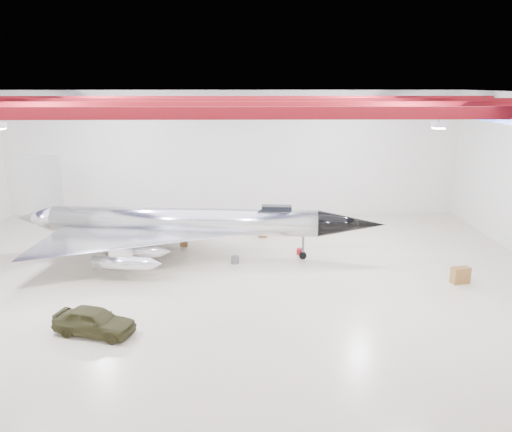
{
  "coord_description": "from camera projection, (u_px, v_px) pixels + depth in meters",
  "views": [
    {
      "loc": [
        1.09,
        -28.97,
        11.53
      ],
      "look_at": [
        1.79,
        2.0,
        3.29
      ],
      "focal_mm": 35.0,
      "sensor_mm": 36.0,
      "label": 1
    }
  ],
  "objects": [
    {
      "name": "oil_barrel",
      "position": [
        184.0,
        244.0,
        36.49
      ],
      "size": [
        0.55,
        0.46,
        0.37
      ],
      "primitive_type": "cube",
      "rotation": [
        0.0,
        0.0,
        -0.07
      ],
      "color": "olive",
      "rests_on": "floor"
    },
    {
      "name": "ceiling",
      "position": [
        225.0,
        93.0,
        28.1
      ],
      "size": [
        40.0,
        40.0,
        0.0
      ],
      "primitive_type": "plane",
      "rotation": [
        3.14,
        0.0,
        0.0
      ],
      "color": "#0A0F38",
      "rests_on": "wall_back"
    },
    {
      "name": "desk",
      "position": [
        460.0,
        275.0,
        29.65
      ],
      "size": [
        1.17,
        0.77,
        0.99
      ],
      "primitive_type": "cube",
      "rotation": [
        0.0,
        0.0,
        0.24
      ],
      "color": "brown",
      "rests_on": "floor"
    },
    {
      "name": "jeep",
      "position": [
        94.0,
        321.0,
        23.56
      ],
      "size": [
        4.22,
        2.62,
        1.34
      ],
      "primitive_type": "imported",
      "rotation": [
        0.0,
        0.0,
        1.29
      ],
      "color": "#35331A",
      "rests_on": "floor"
    },
    {
      "name": "wall_back",
      "position": [
        232.0,
        154.0,
        44.01
      ],
      "size": [
        40.0,
        0.0,
        40.0
      ],
      "primitive_type": "plane",
      "rotation": [
        1.57,
        0.0,
        0.0
      ],
      "color": "silver",
      "rests_on": "floor"
    },
    {
      "name": "toolbox_red",
      "position": [
        168.0,
        239.0,
        37.76
      ],
      "size": [
        0.48,
        0.41,
        0.31
      ],
      "primitive_type": "cube",
      "rotation": [
        0.0,
        0.0,
        0.14
      ],
      "color": "#A21022",
      "rests_on": "floor"
    },
    {
      "name": "parts_bin",
      "position": [
        263.0,
        234.0,
        38.61
      ],
      "size": [
        0.71,
        0.61,
        0.45
      ],
      "primitive_type": "cube",
      "rotation": [
        0.0,
        0.0,
        -0.16
      ],
      "color": "olive",
      "rests_on": "floor"
    },
    {
      "name": "engine_drum",
      "position": [
        235.0,
        260.0,
        33.0
      ],
      "size": [
        0.66,
        0.66,
        0.47
      ],
      "primitive_type": "cylinder",
      "rotation": [
        0.0,
        0.0,
        -0.31
      ],
      "color": "#59595B",
      "rests_on": "floor"
    },
    {
      "name": "floor",
      "position": [
        228.0,
        276.0,
        30.93
      ],
      "size": [
        40.0,
        40.0,
        0.0
      ],
      "primitive_type": "plane",
      "color": "beige",
      "rests_on": "ground"
    },
    {
      "name": "jet_aircraft",
      "position": [
        183.0,
        225.0,
        33.82
      ],
      "size": [
        25.31,
        15.7,
        6.9
      ],
      "rotation": [
        0.0,
        0.0,
        -0.09
      ],
      "color": "silver",
      "rests_on": "floor"
    },
    {
      "name": "ceiling_structure",
      "position": [
        225.0,
        105.0,
        28.27
      ],
      "size": [
        39.5,
        29.5,
        1.08
      ],
      "color": "maroon",
      "rests_on": "ceiling"
    },
    {
      "name": "tool_chest",
      "position": [
        300.0,
        251.0,
        34.77
      ],
      "size": [
        0.57,
        0.57,
        0.4
      ],
      "primitive_type": "cylinder",
      "rotation": [
        0.0,
        0.0,
        0.34
      ],
      "color": "#A21022",
      "rests_on": "floor"
    },
    {
      "name": "crate_ply",
      "position": [
        135.0,
        253.0,
        34.48
      ],
      "size": [
        0.63,
        0.55,
        0.38
      ],
      "primitive_type": "cube",
      "rotation": [
        0.0,
        0.0,
        0.23
      ],
      "color": "olive",
      "rests_on": "floor"
    },
    {
      "name": "crate_small",
      "position": [
        162.0,
        233.0,
        39.36
      ],
      "size": [
        0.34,
        0.27,
        0.23
      ],
      "primitive_type": "cube",
      "rotation": [
        0.0,
        0.0,
        -0.01
      ],
      "color": "#59595B",
      "rests_on": "floor"
    },
    {
      "name": "spares_box",
      "position": [
        275.0,
        225.0,
        41.24
      ],
      "size": [
        0.46,
        0.46,
        0.34
      ],
      "primitive_type": "cylinder",
      "rotation": [
        0.0,
        0.0,
        0.22
      ],
      "color": "#59595B",
      "rests_on": "floor"
    }
  ]
}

